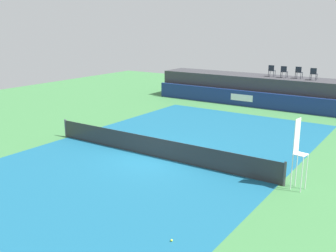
{
  "coord_description": "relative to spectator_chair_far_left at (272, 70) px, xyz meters",
  "views": [
    {
      "loc": [
        10.34,
        -14.27,
        6.14
      ],
      "look_at": [
        -0.62,
        2.0,
        1.0
      ],
      "focal_mm": 41.65,
      "sensor_mm": 36.0,
      "label": 1
    }
  ],
  "objects": [
    {
      "name": "net_post_far",
      "position": [
        6.08,
        -15.26,
        -2.19
      ],
      "size": [
        0.1,
        0.1,
        1.0
      ],
      "primitive_type": "cylinder",
      "color": "#4C4C51",
      "rests_on": "ground"
    },
    {
      "name": "spectator_chair_left",
      "position": [
        1.02,
        -0.15,
        0.0
      ],
      "size": [
        0.46,
        0.46,
        0.89
      ],
      "color": "#1E232D",
      "rests_on": "spectator_platform"
    },
    {
      "name": "spectator_chair_center",
      "position": [
        2.06,
        0.07,
        0.0
      ],
      "size": [
        0.45,
        0.45,
        0.89
      ],
      "color": "#1E232D",
      "rests_on": "spectator_platform"
    },
    {
      "name": "spectator_platform",
      "position": [
        -0.12,
        0.04,
        -1.59
      ],
      "size": [
        18.0,
        2.8,
        2.2
      ],
      "primitive_type": "cube",
      "color": "#38383D",
      "rests_on": "ground"
    },
    {
      "name": "sponsor_wall",
      "position": [
        -0.13,
        -1.76,
        -2.09
      ],
      "size": [
        18.0,
        0.22,
        1.2
      ],
      "color": "navy",
      "rests_on": "ground"
    },
    {
      "name": "spectator_chair_far_left",
      "position": [
        0.0,
        0.0,
        0.0
      ],
      "size": [
        0.45,
        0.45,
        0.89
      ],
      "color": "#1E232D",
      "rests_on": "spectator_platform"
    },
    {
      "name": "ground_plane",
      "position": [
        -0.12,
        -12.26,
        -2.69
      ],
      "size": [
        48.0,
        48.0,
        0.0
      ],
      "primitive_type": "plane",
      "color": "#3D7A42"
    },
    {
      "name": "tennis_net",
      "position": [
        -0.12,
        -15.26,
        -2.22
      ],
      "size": [
        12.4,
        0.02,
        0.95
      ],
      "primitive_type": "cube",
      "color": "#2D2D2D",
      "rests_on": "ground"
    },
    {
      "name": "tennis_ball",
      "position": [
        4.65,
        -21.08,
        -2.66
      ],
      "size": [
        0.07,
        0.07,
        0.07
      ],
      "primitive_type": "sphere",
      "color": "#D8EA33",
      "rests_on": "court_inner"
    },
    {
      "name": "court_inner",
      "position": [
        -0.12,
        -15.26,
        -2.69
      ],
      "size": [
        12.0,
        22.0,
        0.0
      ],
      "primitive_type": "cube",
      "color": "#16597A",
      "rests_on": "ground"
    },
    {
      "name": "net_post_near",
      "position": [
        -6.32,
        -15.26,
        -2.19
      ],
      "size": [
        0.1,
        0.1,
        1.0
      ],
      "primitive_type": "cylinder",
      "color": "#4C4C51",
      "rests_on": "ground"
    },
    {
      "name": "umpire_chair",
      "position": [
        6.51,
        -15.24,
        -1.11
      ],
      "size": [
        0.5,
        0.5,
        2.76
      ],
      "color": "white",
      "rests_on": "ground"
    },
    {
      "name": "spectator_chair_right",
      "position": [
        3.22,
        -0.28,
        0.0
      ],
      "size": [
        0.45,
        0.45,
        0.89
      ],
      "color": "#1E232D",
      "rests_on": "spectator_platform"
    }
  ]
}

